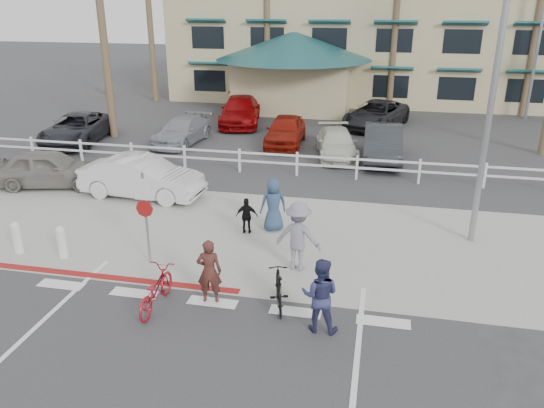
% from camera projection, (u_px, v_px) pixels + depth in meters
% --- Properties ---
extents(ground, '(140.00, 140.00, 0.00)m').
position_uv_depth(ground, '(205.00, 317.00, 12.09)').
color(ground, '#333335').
extents(bike_path, '(12.00, 16.00, 0.01)m').
position_uv_depth(bike_path, '(171.00, 373.00, 10.27)').
color(bike_path, '#333335').
rests_on(bike_path, ground).
extents(sidewalk_plaza, '(22.00, 7.00, 0.01)m').
position_uv_depth(sidewalk_plaza, '(252.00, 235.00, 16.19)').
color(sidewalk_plaza, gray).
rests_on(sidewalk_plaza, ground).
extents(cross_street, '(40.00, 5.00, 0.01)m').
position_uv_depth(cross_street, '(278.00, 192.00, 19.83)').
color(cross_street, '#333335').
rests_on(cross_street, ground).
extents(parking_lot, '(50.00, 16.00, 0.01)m').
position_uv_depth(parking_lot, '(312.00, 132.00, 28.49)').
color(parking_lot, '#333335').
rests_on(parking_lot, ground).
extents(curb_red, '(7.00, 0.25, 0.02)m').
position_uv_depth(curb_red, '(109.00, 277.00, 13.75)').
color(curb_red, maroon).
rests_on(curb_red, ground).
extents(rail_fence, '(29.40, 0.16, 1.00)m').
position_uv_depth(rail_fence, '(299.00, 164.00, 21.38)').
color(rail_fence, silver).
rests_on(rail_fence, ground).
extents(building, '(28.00, 16.00, 11.30)m').
position_uv_depth(building, '(367.00, 14.00, 37.89)').
color(building, '#C3B485').
rests_on(building, ground).
extents(sign_post, '(0.50, 0.10, 2.90)m').
position_uv_depth(sign_post, '(146.00, 214.00, 14.01)').
color(sign_post, gray).
rests_on(sign_post, ground).
extents(bollard_0, '(0.26, 0.26, 0.95)m').
position_uv_depth(bollard_0, '(62.00, 242.00, 14.66)').
color(bollard_0, silver).
rests_on(bollard_0, ground).
extents(bollard_1, '(0.26, 0.26, 0.95)m').
position_uv_depth(bollard_1, '(17.00, 238.00, 14.93)').
color(bollard_1, silver).
rests_on(bollard_1, ground).
extents(streetlight_0, '(0.60, 2.00, 9.00)m').
position_uv_depth(streetlight_0, '(493.00, 89.00, 14.21)').
color(streetlight_0, gray).
rests_on(streetlight_0, ground).
extents(streetlight_1, '(0.60, 2.00, 9.50)m').
position_uv_depth(streetlight_1, '(540.00, 36.00, 29.92)').
color(streetlight_1, gray).
rests_on(streetlight_1, ground).
extents(palm_1, '(4.00, 4.00, 13.00)m').
position_uv_depth(palm_1, '(148.00, 2.00, 34.80)').
color(palm_1, '#1D3B17').
rests_on(palm_1, ground).
extents(palm_5, '(4.00, 4.00, 13.00)m').
position_uv_depth(palm_5, '(397.00, 2.00, 31.73)').
color(palm_5, '#1D3B17').
rests_on(palm_5, ground).
extents(palm_10, '(4.00, 4.00, 12.00)m').
position_uv_depth(palm_10, '(101.00, 15.00, 25.48)').
color(palm_10, '#1D3B17').
rests_on(palm_10, ground).
extents(bike_red, '(0.62, 1.79, 0.94)m').
position_uv_depth(bike_red, '(155.00, 290.00, 12.29)').
color(bike_red, maroon).
rests_on(bike_red, ground).
extents(rider_red, '(0.64, 0.48, 1.61)m').
position_uv_depth(rider_red, '(209.00, 271.00, 12.41)').
color(rider_red, '#46211B').
rests_on(rider_red, ground).
extents(bike_black, '(0.82, 1.60, 0.93)m').
position_uv_depth(bike_black, '(279.00, 289.00, 12.32)').
color(bike_black, black).
rests_on(bike_black, ground).
extents(rider_black, '(0.85, 0.67, 1.71)m').
position_uv_depth(rider_black, '(320.00, 295.00, 11.33)').
color(rider_black, navy).
rests_on(rider_black, ground).
extents(pedestrian_a, '(1.31, 0.87, 1.90)m').
position_uv_depth(pedestrian_a, '(298.00, 236.00, 13.87)').
color(pedestrian_a, gray).
rests_on(pedestrian_a, ground).
extents(pedestrian_child, '(0.70, 0.38, 1.14)m').
position_uv_depth(pedestrian_child, '(247.00, 216.00, 16.15)').
color(pedestrian_child, black).
rests_on(pedestrian_child, ground).
extents(pedestrian_b, '(0.97, 0.83, 1.69)m').
position_uv_depth(pedestrian_b, '(273.00, 205.00, 16.29)').
color(pedestrian_b, navy).
rests_on(pedestrian_b, ground).
extents(car_white_sedan, '(4.60, 1.91, 1.48)m').
position_uv_depth(car_white_sedan, '(142.00, 177.00, 19.09)').
color(car_white_sedan, silver).
rests_on(car_white_sedan, ground).
extents(car_red_compact, '(4.45, 2.61, 1.42)m').
position_uv_depth(car_red_compact, '(49.00, 168.00, 20.16)').
color(car_red_compact, slate).
rests_on(car_red_compact, ground).
extents(lot_car_0, '(3.03, 5.39, 1.42)m').
position_uv_depth(lot_car_0, '(77.00, 129.00, 26.23)').
color(lot_car_0, black).
rests_on(lot_car_0, ground).
extents(lot_car_1, '(2.16, 4.45, 1.25)m').
position_uv_depth(lot_car_1, '(182.00, 131.00, 26.18)').
color(lot_car_1, gray).
rests_on(lot_car_1, ground).
extents(lot_car_2, '(1.87, 4.30, 1.44)m').
position_uv_depth(lot_car_2, '(285.00, 131.00, 25.82)').
color(lot_car_2, maroon).
rests_on(lot_car_2, ground).
extents(lot_car_3, '(1.75, 4.69, 1.53)m').
position_uv_depth(lot_car_3, '(383.00, 143.00, 23.41)').
color(lot_car_3, '#262A2E').
rests_on(lot_car_3, ground).
extents(lot_car_4, '(3.05, 5.53, 1.52)m').
position_uv_depth(lot_car_4, '(240.00, 111.00, 30.08)').
color(lot_car_4, '#860507').
rests_on(lot_car_4, ground).
extents(lot_car_5, '(4.00, 5.71, 1.45)m').
position_uv_depth(lot_car_5, '(376.00, 114.00, 29.34)').
color(lot_car_5, black).
rests_on(lot_car_5, ground).
extents(lot_car_6, '(2.45, 4.40, 1.21)m').
position_uv_depth(lot_car_6, '(337.00, 143.00, 24.01)').
color(lot_car_6, silver).
rests_on(lot_car_6, ground).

